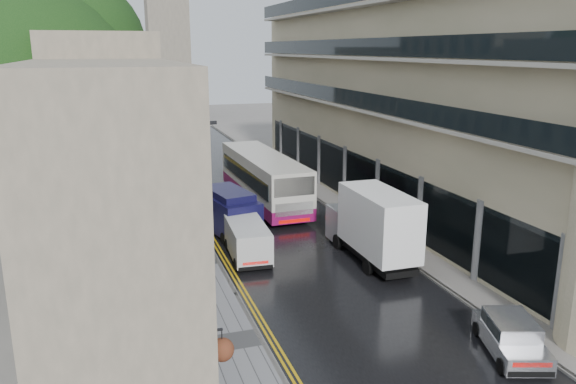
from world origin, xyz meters
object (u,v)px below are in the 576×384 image
lamp_post_far (159,130)px  navy_van (224,221)px  tree_far (61,114)px  white_lorry (369,237)px  lamp_post_near (203,199)px  cream_bus (260,192)px  white_van (236,252)px  silver_hatchback (504,355)px  tree_near (34,130)px  pedestrian (177,225)px

lamp_post_far → navy_van: bearing=-79.2°
tree_far → lamp_post_far: 7.34m
white_lorry → navy_van: 8.47m
lamp_post_near → tree_far: bearing=107.7°
cream_bus → white_van: bearing=-114.5°
white_van → lamp_post_far: 18.53m
cream_bus → silver_hatchback: bearing=-82.8°
tree_far → white_lorry: bearing=-51.4°
tree_near → silver_hatchback: size_ratio=3.81×
cream_bus → lamp_post_near: bearing=-123.5°
lamp_post_near → white_lorry: bearing=-26.2°
tree_near → cream_bus: bearing=25.3°
tree_near → pedestrian: tree_near is taller
tree_near → lamp_post_far: 17.40m
navy_van → lamp_post_far: lamp_post_far is taller
tree_far → white_van: bearing=-61.5°
silver_hatchback → navy_van: navy_van is taller
white_lorry → lamp_post_far: lamp_post_far is taller
lamp_post_near → lamp_post_far: bearing=84.3°
pedestrian → lamp_post_far: bearing=-113.4°
white_van → tree_far: bearing=122.1°
tree_far → tree_near: bearing=-91.3°
silver_hatchback → lamp_post_near: 14.35m
silver_hatchback → pedestrian: size_ratio=2.07×
tree_near → silver_hatchback: 21.30m
cream_bus → pedestrian: bearing=-154.2°
white_van → lamp_post_far: (-1.76, 18.11, 3.52)m
cream_bus → silver_hatchback: cream_bus is taller
lamp_post_near → lamp_post_far: lamp_post_far is taller
tree_far → navy_van: tree_far is taller
tree_far → white_lorry: size_ratio=1.74×
tree_near → white_van: tree_near is taller
cream_bus → pedestrian: 6.30m
lamp_post_near → lamp_post_far: (-0.29, 17.93, 0.79)m
tree_far → silver_hatchback: tree_far is taller
white_lorry → lamp_post_far: (-7.61, 20.52, 2.59)m
cream_bus → lamp_post_far: lamp_post_far is taller
white_lorry → lamp_post_far: 22.04m
pedestrian → lamp_post_near: size_ratio=0.25×
white_lorry → lamp_post_far: bearing=110.5°
silver_hatchback → tree_far: bearing=137.1°
white_van → lamp_post_near: 3.10m
tree_far → lamp_post_far: size_ratio=1.43×
tree_near → lamp_post_far: (6.86, 15.80, -2.46)m
tree_near → tree_far: tree_near is taller
silver_hatchback → lamp_post_near: size_ratio=0.51×
tree_near → navy_van: bearing=10.1°
tree_far → cream_bus: 14.53m
lamp_post_far → silver_hatchback: bearing=-71.6°
white_lorry → lamp_post_near: 7.97m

